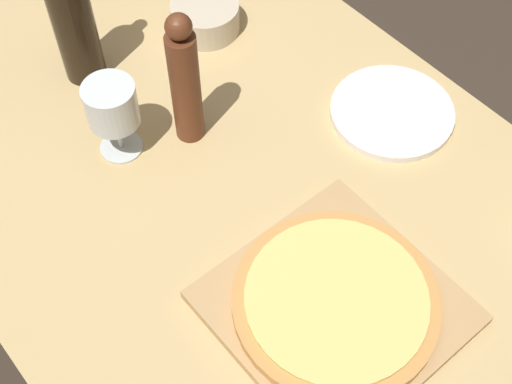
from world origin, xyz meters
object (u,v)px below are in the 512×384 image
Objects in this scene: pizza at (336,301)px; small_bowl at (205,17)px; wine_bottle at (71,15)px; pepper_mill at (184,82)px; wine_glass at (112,107)px.

small_bowl reaches higher than pizza.
wine_bottle is 2.44× the size of small_bowl.
pepper_mill reaches higher than pizza.
pepper_mill is (0.04, 0.41, 0.10)m from pizza.
small_bowl is (0.22, 0.60, -0.00)m from pizza.
pepper_mill is at bearing -23.35° from wine_glass.
wine_bottle is 0.25m from pepper_mill.
wine_bottle is 2.19× the size of wine_glass.
pizza is at bearing -81.28° from wine_glass.
pizza is 0.64m from small_bowl.
pizza is 0.65m from wine_bottle.
wine_glass reaches higher than pizza.
pizza is 0.46m from wine_glass.
pizza is 0.93× the size of wine_bottle.
pepper_mill is 1.98× the size of small_bowl.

